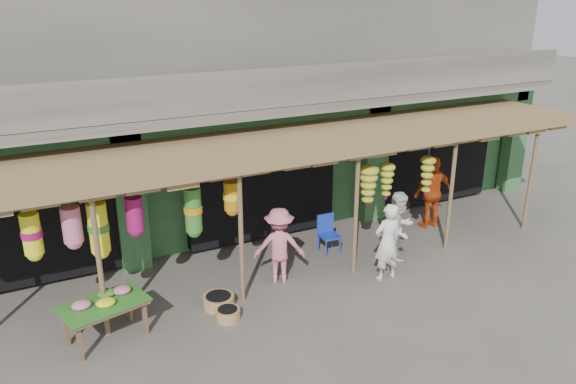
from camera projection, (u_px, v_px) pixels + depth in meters
name	position (u px, v px, depth m)	size (l,w,h in m)	color
ground	(307.00, 278.00, 11.49)	(80.00, 80.00, 0.00)	#514C47
building	(217.00, 80.00, 14.42)	(16.40, 6.80, 7.00)	gray
awning	(284.00, 148.00, 11.23)	(14.00, 2.70, 2.79)	brown
flower_table	(104.00, 304.00, 9.27)	(1.52, 1.11, 0.82)	brown
blue_chair	(328.00, 232.00, 12.49)	(0.42, 0.43, 0.87)	#1B37B2
basket_mid	(219.00, 301.00, 10.40)	(0.58, 0.58, 0.22)	olive
basket_right	(228.00, 314.00, 10.01)	(0.44, 0.44, 0.20)	#8C5F41
person_front	(387.00, 242.00, 11.20)	(0.59, 0.39, 1.63)	white
person_right	(399.00, 229.00, 11.76)	(0.80, 0.62, 1.65)	silver
person_vendor	(433.00, 192.00, 13.67)	(1.06, 0.44, 1.82)	#C54512
person_shopper	(279.00, 246.00, 11.09)	(1.02, 0.59, 1.58)	#CC6C82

